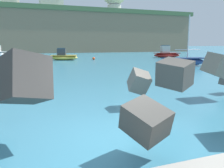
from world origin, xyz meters
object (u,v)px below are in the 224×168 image
(boat_near_centre, at_px, (184,61))
(mooring_buoy_inner, at_px, (94,58))
(station_building_east, at_px, (8,2))
(boat_far_centre, at_px, (166,54))
(mooring_buoy_middle, at_px, (41,57))
(boat_near_right, at_px, (63,56))
(station_building_central, at_px, (51,2))
(station_building_annex, at_px, (51,8))
(station_building_west, at_px, (8,4))

(boat_near_centre, height_order, mooring_buoy_inner, boat_near_centre)
(mooring_buoy_inner, xyz_separation_m, station_building_east, (-14.74, 48.59, 15.42))
(boat_far_centre, xyz_separation_m, mooring_buoy_middle, (-21.31, 5.87, -0.46))
(boat_far_centre, bearing_deg, boat_near_centre, -116.07)
(boat_near_right, bearing_deg, station_building_central, 87.06)
(boat_near_centre, bearing_deg, boat_near_right, 128.42)
(station_building_east, xyz_separation_m, station_building_annex, (13.60, 2.49, -0.80))
(station_building_west, relative_size, station_building_annex, 0.74)
(station_building_central, bearing_deg, mooring_buoy_inner, -86.00)
(boat_near_right, relative_size, station_building_central, 0.57)
(station_building_east, bearing_deg, mooring_buoy_inner, -73.13)
(mooring_buoy_inner, distance_m, mooring_buoy_middle, 10.34)
(mooring_buoy_middle, xyz_separation_m, station_building_central, (4.91, 29.77, 14.03))
(boat_near_centre, xyz_separation_m, boat_far_centre, (6.94, 14.19, 0.16))
(boat_far_centre, height_order, station_building_west, station_building_west)
(mooring_buoy_middle, xyz_separation_m, station_building_annex, (6.35, 43.95, 14.62))
(boat_far_centre, relative_size, station_building_east, 0.72)
(boat_far_centre, xyz_separation_m, station_building_east, (-28.55, 47.33, 14.96))
(boat_near_right, bearing_deg, station_building_east, 102.32)
(boat_near_centre, xyz_separation_m, boat_near_right, (-11.28, 14.23, 0.05))
(mooring_buoy_inner, distance_m, station_building_annex, 53.15)
(mooring_buoy_inner, bearing_deg, boat_near_right, 163.58)
(mooring_buoy_inner, xyz_separation_m, mooring_buoy_middle, (-7.49, 7.13, 0.00))
(boat_far_centre, bearing_deg, station_building_annex, 106.71)
(boat_near_centre, distance_m, station_building_east, 66.94)
(station_building_central, bearing_deg, boat_far_centre, -65.29)
(boat_near_centre, distance_m, mooring_buoy_inner, 14.64)
(station_building_east, distance_m, station_building_annex, 13.85)
(mooring_buoy_inner, relative_size, station_building_annex, 0.05)
(boat_near_centre, bearing_deg, boat_far_centre, 63.93)
(mooring_buoy_inner, height_order, station_building_annex, station_building_annex)
(boat_near_centre, bearing_deg, station_building_central, 100.74)
(station_building_east, height_order, station_building_annex, station_building_east)
(boat_near_right, xyz_separation_m, station_building_east, (-10.33, 47.29, 15.07))
(mooring_buoy_middle, bearing_deg, boat_far_centre, -15.39)
(station_building_east, bearing_deg, boat_near_centre, -70.64)
(boat_far_centre, bearing_deg, station_building_central, 114.71)
(station_building_east, bearing_deg, boat_far_centre, -58.90)
(boat_near_right, relative_size, station_building_annex, 0.55)
(station_building_west, relative_size, station_building_east, 0.88)
(boat_near_centre, distance_m, boat_near_right, 18.16)
(boat_near_right, height_order, station_building_west, station_building_west)
(boat_near_centre, height_order, boat_near_right, boat_near_centre)
(station_building_annex, bearing_deg, boat_far_centre, -73.29)
(mooring_buoy_inner, height_order, station_building_west, station_building_west)
(boat_near_right, height_order, mooring_buoy_inner, boat_near_right)
(boat_near_centre, xyz_separation_m, mooring_buoy_middle, (-14.37, 20.06, -0.30))
(boat_near_centre, height_order, station_building_east, station_building_east)
(mooring_buoy_inner, height_order, station_building_central, station_building_central)
(station_building_central, bearing_deg, boat_near_right, -92.94)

